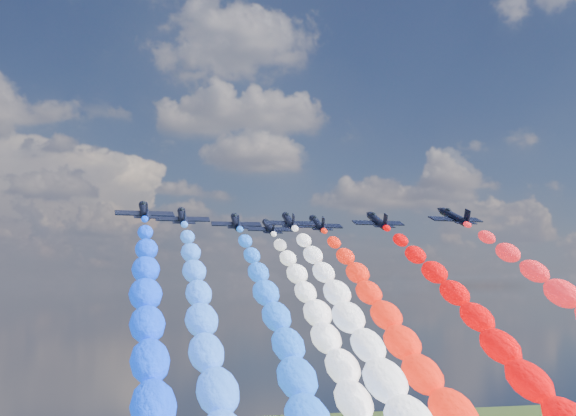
{
  "coord_description": "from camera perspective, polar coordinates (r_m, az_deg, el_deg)",
  "views": [
    {
      "loc": [
        -27.67,
        -122.17,
        93.21
      ],
      "look_at": [
        0.0,
        4.0,
        107.32
      ],
      "focal_mm": 44.73,
      "sensor_mm": 36.0,
      "label": 1
    }
  ],
  "objects": [
    {
      "name": "jet_0",
      "position": [
        118.03,
        -11.34,
        -0.22
      ],
      "size": [
        10.09,
        13.27,
        6.81
      ],
      "primitive_type": null,
      "rotation": [
        0.34,
        0.0,
        0.06
      ],
      "color": "black"
    },
    {
      "name": "trail_0",
      "position": [
        70.63,
        -11.0,
        -15.18
      ],
      "size": [
        5.91,
        91.24,
        48.81
      ],
      "primitive_type": null,
      "color": "#0837F5"
    },
    {
      "name": "jet_1",
      "position": [
        126.63,
        -8.39,
        -0.68
      ],
      "size": [
        9.4,
        12.77,
        6.81
      ],
      "primitive_type": null,
      "rotation": [
        0.34,
        0.0,
        -0.0
      ],
      "color": "black"
    },
    {
      "name": "trail_1",
      "position": [
        79.35,
        -6.16,
        -14.26
      ],
      "size": [
        5.91,
        91.24,
        48.81
      ],
      "primitive_type": null,
      "color": "blue"
    },
    {
      "name": "jet_2",
      "position": [
        135.83,
        -4.15,
        -1.1
      ],
      "size": [
        9.96,
        13.18,
        6.81
      ],
      "primitive_type": null,
      "rotation": [
        0.34,
        0.0,
        -0.05
      ],
      "color": "black"
    },
    {
      "name": "trail_2",
      "position": [
        89.07,
        0.25,
        -13.41
      ],
      "size": [
        5.91,
        91.24,
        48.81
      ],
      "primitive_type": null,
      "color": "blue"
    },
    {
      "name": "jet_3",
      "position": [
        133.72,
        0.08,
        -1.04
      ],
      "size": [
        9.88,
        13.12,
        6.81
      ],
      "primitive_type": null,
      "rotation": [
        0.34,
        0.0,
        -0.04
      ],
      "color": "black"
    },
    {
      "name": "trail_3",
      "position": [
        87.93,
        6.98,
        -13.46
      ],
      "size": [
        5.91,
        91.24,
        48.81
      ],
      "primitive_type": null,
      "color": "white"
    },
    {
      "name": "jet_4",
      "position": [
        147.58,
        -1.52,
        -1.52
      ],
      "size": [
        9.47,
        12.82,
        6.81
      ],
      "primitive_type": null,
      "rotation": [
        0.34,
        0.0,
        0.01
      ],
      "color": "black"
    },
    {
      "name": "trail_4",
      "position": [
        101.28,
        3.65,
        -12.53
      ],
      "size": [
        5.91,
        91.24,
        48.81
      ],
      "primitive_type": null,
      "color": "white"
    },
    {
      "name": "jet_5",
      "position": [
        139.48,
        2.35,
        -1.25
      ],
      "size": [
        9.48,
        12.83,
        6.81
      ],
      "primitive_type": null,
      "rotation": [
        0.34,
        0.0,
        -0.01
      ],
      "color": "black"
    },
    {
      "name": "trail_5",
      "position": [
        94.29,
        9.98,
        -12.92
      ],
      "size": [
        5.91,
        91.24,
        48.81
      ],
      "primitive_type": null,
      "color": "#F91C0B"
    },
    {
      "name": "jet_6",
      "position": [
        134.14,
        7.1,
        -1.01
      ],
      "size": [
        9.4,
        12.78,
        6.81
      ],
      "primitive_type": null,
      "rotation": [
        0.34,
        0.0,
        -0.0
      ],
      "color": "black"
    },
    {
      "name": "trail_6",
      "position": [
        90.76,
        17.64,
        -12.99
      ],
      "size": [
        5.91,
        91.24,
        48.81
      ],
      "primitive_type": null,
      "color": "#D80205"
    },
    {
      "name": "jet_7",
      "position": [
        129.14,
        13.06,
        -0.69
      ],
      "size": [
        10.17,
        13.33,
        6.81
      ],
      "primitive_type": null,
      "rotation": [
        0.34,
        0.0,
        0.07
      ],
      "color": "black"
    }
  ]
}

